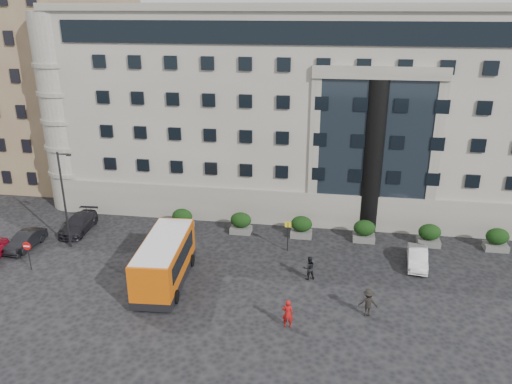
% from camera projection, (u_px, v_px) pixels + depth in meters
% --- Properties ---
extents(ground, '(120.00, 120.00, 0.00)m').
position_uv_depth(ground, '(205.00, 277.00, 36.06)').
color(ground, black).
rests_on(ground, ground).
extents(civic_building, '(44.00, 24.00, 18.00)m').
position_uv_depth(civic_building, '(310.00, 101.00, 52.36)').
color(civic_building, gray).
rests_on(civic_building, ground).
extents(entrance_column, '(1.80, 1.80, 13.00)m').
position_uv_depth(entrance_column, '(373.00, 158.00, 41.56)').
color(entrance_column, black).
rests_on(entrance_column, ground).
extents(apartment_near, '(14.00, 14.00, 20.00)m').
position_uv_depth(apartment_near, '(34.00, 87.00, 54.51)').
color(apartment_near, '#7F634A').
rests_on(apartment_near, ground).
extents(apartment_far, '(13.00, 13.00, 22.00)m').
position_uv_depth(apartment_far, '(85.00, 60.00, 71.23)').
color(apartment_far, olive).
rests_on(apartment_far, ground).
extents(hedge_a, '(1.80, 1.26, 1.84)m').
position_uv_depth(hedge_a, '(182.00, 219.00, 43.53)').
color(hedge_a, '#595A57').
rests_on(hedge_a, ground).
extents(hedge_b, '(1.80, 1.26, 1.84)m').
position_uv_depth(hedge_b, '(241.00, 223.00, 42.77)').
color(hedge_b, '#595A57').
rests_on(hedge_b, ground).
extents(hedge_c, '(1.80, 1.26, 1.84)m').
position_uv_depth(hedge_c, '(301.00, 227.00, 42.02)').
color(hedge_c, '#595A57').
rests_on(hedge_c, ground).
extents(hedge_d, '(1.80, 1.26, 1.84)m').
position_uv_depth(hedge_d, '(364.00, 231.00, 41.27)').
color(hedge_d, '#595A57').
rests_on(hedge_d, ground).
extents(hedge_e, '(1.80, 1.26, 1.84)m').
position_uv_depth(hedge_e, '(429.00, 235.00, 40.51)').
color(hedge_e, '#595A57').
rests_on(hedge_e, ground).
extents(hedge_f, '(1.80, 1.26, 1.84)m').
position_uv_depth(hedge_f, '(497.00, 239.00, 39.76)').
color(hedge_f, '#595A57').
rests_on(hedge_f, ground).
extents(street_lamp, '(1.16, 0.18, 8.00)m').
position_uv_depth(street_lamp, '(64.00, 197.00, 39.03)').
color(street_lamp, '#262628').
rests_on(street_lamp, ground).
extents(bus_stop_sign, '(0.50, 0.08, 2.52)m').
position_uv_depth(bus_stop_sign, '(288.00, 231.00, 39.28)').
color(bus_stop_sign, '#262628').
rests_on(bus_stop_sign, ground).
extents(no_entry_sign, '(0.64, 0.16, 2.32)m').
position_uv_depth(no_entry_sign, '(28.00, 250.00, 36.41)').
color(no_entry_sign, '#262628').
rests_on(no_entry_sign, ground).
extents(minibus, '(3.36, 8.02, 3.28)m').
position_uv_depth(minibus, '(164.00, 260.00, 34.76)').
color(minibus, '#C65009').
rests_on(minibus, ground).
extents(red_truck, '(3.05, 5.46, 2.79)m').
position_uv_depth(red_truck, '(112.00, 170.00, 54.76)').
color(red_truck, maroon).
rests_on(red_truck, ground).
extents(parked_car_b, '(1.62, 4.07, 1.32)m').
position_uv_depth(parked_car_b, '(26.00, 241.00, 40.13)').
color(parked_car_b, black).
rests_on(parked_car_b, ground).
extents(parked_car_c, '(2.21, 4.94, 1.41)m').
position_uv_depth(parked_car_c, '(79.00, 223.00, 43.15)').
color(parked_car_c, black).
rests_on(parked_car_c, ground).
extents(parked_car_d, '(3.02, 5.15, 1.35)m').
position_uv_depth(parked_car_d, '(114.00, 184.00, 52.64)').
color(parked_car_d, black).
rests_on(parked_car_d, ground).
extents(white_taxi, '(1.79, 4.09, 1.31)m').
position_uv_depth(white_taxi, '(417.00, 258.00, 37.42)').
color(white_taxi, silver).
rests_on(white_taxi, ground).
extents(pedestrian_a, '(0.69, 0.47, 1.87)m').
position_uv_depth(pedestrian_a, '(288.00, 314.00, 30.18)').
color(pedestrian_a, '#9D100F').
rests_on(pedestrian_a, ground).
extents(pedestrian_b, '(1.04, 0.92, 1.77)m').
position_uv_depth(pedestrian_b, '(309.00, 268.00, 35.51)').
color(pedestrian_b, black).
rests_on(pedestrian_b, ground).
extents(pedestrian_c, '(1.21, 0.72, 1.84)m').
position_uv_depth(pedestrian_c, '(368.00, 303.00, 31.31)').
color(pedestrian_c, black).
rests_on(pedestrian_c, ground).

